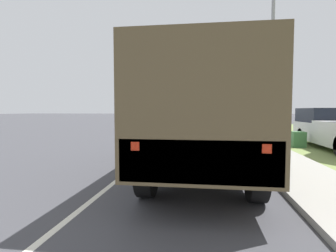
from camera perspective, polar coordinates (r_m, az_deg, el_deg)
ground_plane at (r=38.53m, az=4.92°, el=0.94°), size 180.00×180.00×0.00m
lane_centre_stripe at (r=38.53m, az=4.92°, el=0.95°), size 0.12×120.00×0.00m
sidewalk_right at (r=38.55m, az=11.62°, el=0.98°), size 1.80×120.00×0.12m
grass_strip_right at (r=39.08m, az=18.07°, el=0.84°), size 7.00×120.00×0.02m
military_truck at (r=7.28m, az=7.41°, el=2.85°), size 2.32×7.91×2.79m
car_nearest_ahead at (r=22.34m, az=-2.95°, el=0.99°), size 1.93×4.04×1.60m
car_second_ahead at (r=33.41m, az=7.95°, el=1.65°), size 1.95×4.45×1.41m
lamp_post at (r=11.92m, az=20.91°, el=18.27°), size 1.69×0.24×7.91m
utility_box at (r=13.03m, az=26.52°, el=-2.64°), size 0.55×0.45×0.70m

